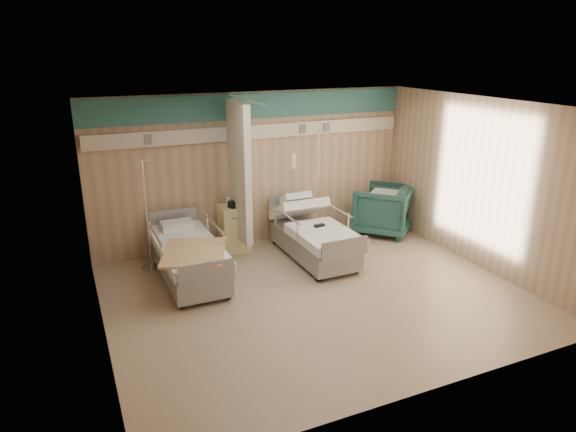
{
  "coord_description": "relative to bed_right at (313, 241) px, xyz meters",
  "views": [
    {
      "loc": [
        -3.22,
        -6.15,
        3.56
      ],
      "look_at": [
        -0.2,
        0.6,
        1.1
      ],
      "focal_mm": 32.0,
      "sensor_mm": 36.0,
      "label": 1
    }
  ],
  "objects": [
    {
      "name": "ground",
      "position": [
        -0.6,
        -1.3,
        -0.32
      ],
      "size": [
        6.0,
        5.0,
        0.0
      ],
      "primitive_type": "cube",
      "color": "gray",
      "rests_on": "ground"
    },
    {
      "name": "room_walls",
      "position": [
        -0.63,
        -1.05,
        1.55
      ],
      "size": [
        6.04,
        5.04,
        2.82
      ],
      "color": "tan",
      "rests_on": "ground"
    },
    {
      "name": "bed_right",
      "position": [
        0.0,
        0.0,
        0.0
      ],
      "size": [
        1.0,
        2.16,
        0.63
      ],
      "primitive_type": null,
      "color": "white",
      "rests_on": "ground"
    },
    {
      "name": "bed_left",
      "position": [
        -2.2,
        0.0,
        0.0
      ],
      "size": [
        1.0,
        2.16,
        0.63
      ],
      "primitive_type": null,
      "color": "white",
      "rests_on": "ground"
    },
    {
      "name": "bedside_cabinet",
      "position": [
        -1.15,
        0.9,
        0.11
      ],
      "size": [
        0.5,
        0.48,
        0.85
      ],
      "primitive_type": "cube",
      "color": "beige",
      "rests_on": "ground"
    },
    {
      "name": "visitor_armchair",
      "position": [
        1.85,
        0.6,
        0.16
      ],
      "size": [
        1.46,
        1.46,
        0.96
      ],
      "primitive_type": "imported",
      "rotation": [
        0.0,
        0.0,
        3.88
      ],
      "color": "#1D4942",
      "rests_on": "ground"
    },
    {
      "name": "waffle_blanket",
      "position": [
        1.84,
        0.58,
        0.67
      ],
      "size": [
        0.75,
        0.75,
        0.06
      ],
      "primitive_type": "cube",
      "rotation": [
        0.0,
        0.0,
        3.88
      ],
      "color": "silver",
      "rests_on": "visitor_armchair"
    },
    {
      "name": "iv_stand_right",
      "position": [
        0.5,
        0.83,
        0.11
      ],
      "size": [
        0.37,
        0.37,
        2.08
      ],
      "rotation": [
        0.0,
        0.0,
        -0.1
      ],
      "color": "silver",
      "rests_on": "ground"
    },
    {
      "name": "iv_stand_left",
      "position": [
        -2.69,
        0.71,
        0.07
      ],
      "size": [
        0.33,
        0.33,
        1.86
      ],
      "rotation": [
        0.0,
        0.0,
        0.14
      ],
      "color": "silver",
      "rests_on": "ground"
    },
    {
      "name": "call_remote",
      "position": [
        0.03,
        -0.15,
        0.33
      ],
      "size": [
        0.19,
        0.1,
        0.04
      ],
      "primitive_type": "cube",
      "rotation": [
        0.0,
        0.0,
        0.14
      ],
      "color": "black",
      "rests_on": "bed_right"
    },
    {
      "name": "tan_blanket",
      "position": [
        -2.21,
        -0.46,
        0.33
      ],
      "size": [
        1.22,
        1.35,
        0.04
      ],
      "primitive_type": "cube",
      "rotation": [
        0.0,
        0.0,
        -0.36
      ],
      "color": "tan",
      "rests_on": "bed_left"
    },
    {
      "name": "toiletry_bag",
      "position": [
        -1.15,
        0.81,
        0.59
      ],
      "size": [
        0.25,
        0.2,
        0.12
      ],
      "primitive_type": "cube",
      "rotation": [
        0.0,
        0.0,
        0.33
      ],
      "color": "black",
      "rests_on": "bedside_cabinet"
    },
    {
      "name": "white_cup",
      "position": [
        -1.2,
        1.0,
        0.6
      ],
      "size": [
        0.11,
        0.11,
        0.13
      ],
      "primitive_type": "cylinder",
      "rotation": [
        0.0,
        0.0,
        0.24
      ],
      "color": "white",
      "rests_on": "bedside_cabinet"
    }
  ]
}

